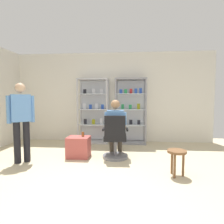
{
  "coord_description": "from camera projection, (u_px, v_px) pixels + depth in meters",
  "views": [
    {
      "loc": [
        0.47,
        -2.74,
        1.32
      ],
      "look_at": [
        0.1,
        1.61,
        1.0
      ],
      "focal_mm": 29.88,
      "sensor_mm": 36.0,
      "label": 1
    }
  ],
  "objects": [
    {
      "name": "ground_plane",
      "position": [
        97.0,
        184.0,
        2.86
      ],
      "size": [
        7.2,
        7.2,
        0.0
      ],
      "primitive_type": "plane",
      "color": "#C6B793"
    },
    {
      "name": "seated_shopkeeper",
      "position": [
        115.0,
        125.0,
        4.21
      ],
      "size": [
        0.5,
        0.57,
        1.29
      ],
      "color": "#3F382D",
      "rests_on": "ground"
    },
    {
      "name": "display_cabinet_left",
      "position": [
        94.0,
        110.0,
        5.58
      ],
      "size": [
        0.9,
        0.45,
        1.9
      ],
      "color": "#B7B7BC",
      "rests_on": "ground"
    },
    {
      "name": "standing_customer",
      "position": [
        21.0,
        117.0,
        3.79
      ],
      "size": [
        0.43,
        0.39,
        1.63
      ],
      "color": "black",
      "rests_on": "ground"
    },
    {
      "name": "office_chair",
      "position": [
        115.0,
        141.0,
        4.07
      ],
      "size": [
        0.57,
        0.56,
        0.96
      ],
      "color": "slate",
      "rests_on": "ground"
    },
    {
      "name": "storage_crate",
      "position": [
        79.0,
        147.0,
        4.18
      ],
      "size": [
        0.49,
        0.4,
        0.46
      ],
      "primitive_type": "cube",
      "color": "#B24C47",
      "rests_on": "ground"
    },
    {
      "name": "wooden_stool",
      "position": [
        177.0,
        156.0,
        3.15
      ],
      "size": [
        0.32,
        0.32,
        0.44
      ],
      "color": "brown",
      "rests_on": "ground"
    },
    {
      "name": "back_wall",
      "position": [
        113.0,
        97.0,
        5.74
      ],
      "size": [
        6.0,
        0.1,
        2.7
      ],
      "primitive_type": "cube",
      "color": "silver",
      "rests_on": "ground"
    },
    {
      "name": "display_cabinet_right",
      "position": [
        131.0,
        110.0,
        5.49
      ],
      "size": [
        0.9,
        0.45,
        1.9
      ],
      "color": "gray",
      "rests_on": "ground"
    },
    {
      "name": "tea_glass",
      "position": [
        83.0,
        134.0,
        4.2
      ],
      "size": [
        0.06,
        0.06,
        0.11
      ],
      "primitive_type": "cylinder",
      "color": "brown",
      "rests_on": "storage_crate"
    }
  ]
}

